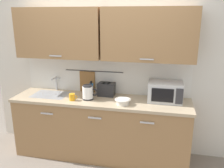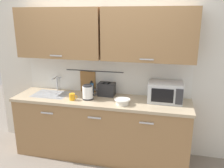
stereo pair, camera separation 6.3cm
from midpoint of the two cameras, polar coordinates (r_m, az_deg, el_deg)
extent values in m
plane|color=slate|center=(3.55, -4.40, -19.03)|extent=(8.00, 8.00, 0.00)
cube|color=#997047|center=(3.57, -3.17, -10.67)|extent=(2.50, 0.60, 0.86)
cube|color=#B7B7BC|center=(3.42, -15.93, -6.86)|extent=(0.18, 0.02, 0.02)
cube|color=#B7B7BC|center=(3.17, -4.76, -8.15)|extent=(0.18, 0.02, 0.02)
cube|color=#B7B7BC|center=(3.05, 7.86, -9.23)|extent=(0.18, 0.02, 0.02)
cube|color=tan|center=(3.39, -3.28, -3.88)|extent=(2.53, 0.63, 0.04)
cube|color=#9EA0A5|center=(3.70, -15.03, -3.12)|extent=(0.52, 0.38, 0.09)
cube|color=silver|center=(3.59, -1.98, 3.45)|extent=(3.70, 0.06, 2.50)
cube|color=silver|center=(3.58, -2.11, 2.15)|extent=(2.50, 0.01, 0.55)
cube|color=#997047|center=(3.54, -13.06, 11.87)|extent=(1.24, 0.33, 0.70)
cube|color=#B7B7BC|center=(3.42, -13.97, 6.59)|extent=(0.18, 0.01, 0.02)
cube|color=#997047|center=(3.22, 8.25, 11.71)|extent=(1.24, 0.33, 0.70)
cube|color=#B7B7BC|center=(3.08, 7.78, 5.91)|extent=(0.18, 0.01, 0.02)
cylinder|color=#333338|center=(3.60, -4.90, 3.09)|extent=(0.90, 0.01, 0.01)
cube|color=olive|center=(3.67, -6.40, 0.41)|extent=(0.24, 0.02, 0.34)
cylinder|color=#B2B5BA|center=(3.85, -13.66, 0.15)|extent=(0.03, 0.03, 0.22)
cylinder|color=#B2B5BA|center=(3.75, -14.29, 1.29)|extent=(0.02, 0.16, 0.02)
cube|color=#B2B5BA|center=(3.80, -13.21, 1.42)|extent=(0.07, 0.02, 0.01)
cube|color=silver|center=(3.33, 12.15, -1.77)|extent=(0.46, 0.34, 0.27)
cube|color=black|center=(3.17, 11.49, -2.69)|extent=(0.29, 0.01, 0.18)
cube|color=#2D2D33|center=(3.17, 15.36, -2.91)|extent=(0.09, 0.01, 0.21)
cylinder|color=black|center=(3.38, -6.34, -3.50)|extent=(0.16, 0.16, 0.02)
cylinder|color=white|center=(3.35, -6.39, -1.99)|extent=(0.15, 0.15, 0.17)
cylinder|color=#262628|center=(3.32, -6.44, -0.43)|extent=(0.13, 0.13, 0.02)
torus|color=black|center=(3.32, -4.87, -1.96)|extent=(0.11, 0.02, 0.11)
cylinder|color=#3F8CD8|center=(3.59, -5.51, -1.09)|extent=(0.06, 0.06, 0.16)
cylinder|color=black|center=(3.56, -5.55, 0.42)|extent=(0.03, 0.03, 0.04)
cylinder|color=orange|center=(3.36, -10.13, -3.10)|extent=(0.08, 0.08, 0.09)
torus|color=orange|center=(3.34, -9.31, -3.14)|extent=(0.06, 0.01, 0.06)
cylinder|color=silver|center=(3.16, 2.04, -4.26)|extent=(0.17, 0.17, 0.07)
torus|color=silver|center=(3.15, 2.05, -3.73)|extent=(0.21, 0.21, 0.01)
cube|color=#232326|center=(3.49, -1.86, -1.27)|extent=(0.24, 0.17, 0.19)
cube|color=black|center=(3.47, -2.43, 0.16)|extent=(0.03, 0.12, 0.01)
cube|color=black|center=(3.46, -1.31, 0.10)|extent=(0.03, 0.12, 0.01)
cube|color=black|center=(3.51, -3.89, -0.69)|extent=(0.02, 0.02, 0.02)
camera|label=1|loc=(0.03, -90.54, -0.16)|focal=38.00mm
camera|label=2|loc=(0.03, 89.46, 0.16)|focal=38.00mm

